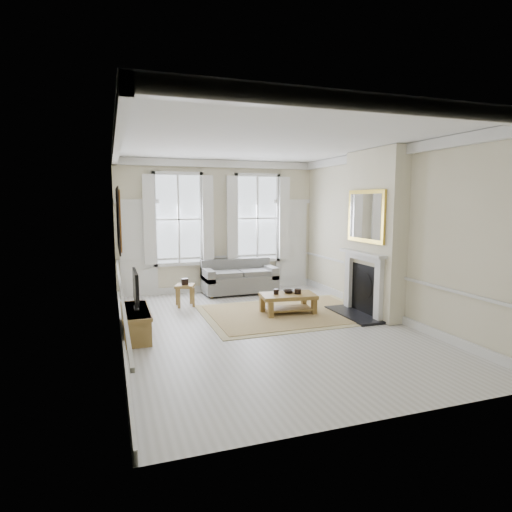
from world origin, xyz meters
name	(u,v)px	position (x,y,z in m)	size (l,w,h in m)	color
floor	(266,328)	(0.00, 0.00, 0.00)	(7.20, 7.20, 0.00)	#B7B5AD
ceiling	(267,142)	(0.00, 0.00, 3.40)	(7.20, 7.20, 0.00)	white
back_wall	(219,226)	(0.00, 3.60, 1.70)	(5.20, 5.20, 0.00)	beige
left_wall	(117,242)	(-2.60, 0.00, 1.70)	(7.20, 7.20, 0.00)	beige
right_wall	(387,234)	(2.60, 0.00, 1.70)	(7.20, 7.20, 0.00)	beige
window_left	(179,219)	(-1.05, 3.55, 1.90)	(1.26, 0.20, 2.20)	#B2BCC6
window_right	(257,218)	(1.05, 3.55, 1.90)	(1.26, 0.20, 2.20)	#B2BCC6
door_left	(138,250)	(-2.05, 3.56, 1.15)	(0.90, 0.08, 2.30)	silver
door_right	(291,245)	(2.05, 3.56, 1.15)	(0.90, 0.08, 2.30)	silver
painting	(118,219)	(-2.56, 0.30, 2.05)	(0.05, 1.66, 1.06)	#B27D1E
chimney_breast	(374,233)	(2.43, 0.20, 1.70)	(0.35, 1.70, 3.38)	beige
hearth	(354,315)	(2.00, 0.20, 0.03)	(0.55, 1.50, 0.05)	black
fireplace	(363,280)	(2.20, 0.20, 0.73)	(0.21, 1.45, 1.33)	silver
mirror	(366,216)	(2.21, 0.20, 2.05)	(0.06, 1.26, 1.06)	gold
sofa	(239,279)	(0.40, 3.11, 0.36)	(1.85, 0.90, 0.86)	#5D5D5B
side_table	(185,289)	(-1.15, 2.17, 0.38)	(0.51, 0.51, 0.49)	olive
rug	(288,313)	(0.78, 0.79, 0.01)	(3.50, 2.60, 0.02)	#98814E
coffee_table	(288,298)	(0.78, 0.79, 0.34)	(1.20, 0.80, 0.42)	olive
ceramic_pot_a	(276,292)	(0.53, 0.84, 0.48)	(0.11, 0.11, 0.11)	black
ceramic_pot_b	(298,291)	(0.98, 0.74, 0.47)	(0.14, 0.14, 0.10)	black
bowl	(288,292)	(0.83, 0.89, 0.45)	(0.23, 0.23, 0.06)	black
tv_stand	(136,323)	(-2.34, 0.27, 0.24)	(0.43, 1.35, 0.48)	olive
tv	(136,287)	(-2.32, 0.27, 0.88)	(0.08, 0.90, 0.68)	black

